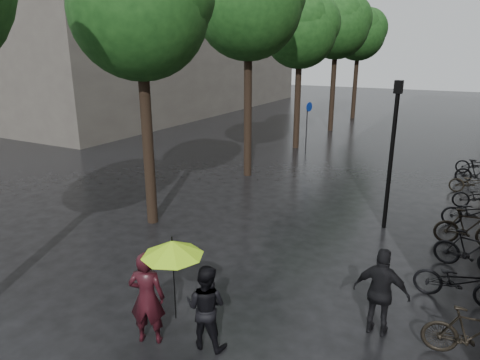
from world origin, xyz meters
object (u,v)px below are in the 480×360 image
Objects in this scene: person_burgundy at (147,298)px; pedestrian_walking at (381,292)px; parked_bicycles at (473,212)px; lamp_post at (393,142)px; person_black at (206,307)px.

person_burgundy is 4.26m from pedestrian_walking.
parked_bicycles is 3.14× the size of lamp_post.
pedestrian_walking is 0.13× the size of parked_bicycles.
person_black is at bearing 177.87° from person_burgundy.
person_burgundy is at bearing 13.50° from person_black.
pedestrian_walking is at bearing -102.40° from parked_bicycles.
parked_bicycles is 3.44m from lamp_post.
person_burgundy is 0.41× the size of lamp_post.
person_burgundy reaches higher than pedestrian_walking.
pedestrian_walking is 6.77m from parked_bicycles.
lamp_post is (-0.86, 5.24, 1.77)m from pedestrian_walking.
pedestrian_walking is (3.64, 2.22, -0.03)m from person_burgundy.
person_burgundy is at bearing -110.45° from lamp_post.
person_burgundy reaches higher than parked_bicycles.
person_black is 0.92× the size of pedestrian_walking.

